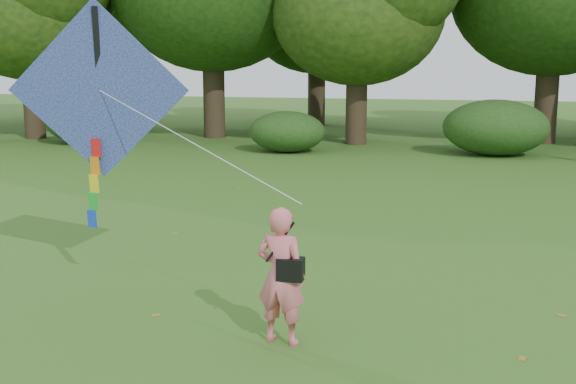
# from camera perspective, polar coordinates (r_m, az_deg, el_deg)

# --- Properties ---
(ground) EXTENTS (100.00, 100.00, 0.00)m
(ground) POSITION_cam_1_polar(r_m,az_deg,el_deg) (8.09, -0.53, -13.23)
(ground) COLOR #265114
(ground) RESTS_ON ground
(man_kite_flyer) EXTENTS (0.64, 0.47, 1.61)m
(man_kite_flyer) POSITION_cam_1_polar(r_m,az_deg,el_deg) (8.31, -0.56, -6.63)
(man_kite_flyer) COLOR #E56B7A
(man_kite_flyer) RESTS_ON ground
(bystander_left) EXTENTS (0.91, 0.89, 1.48)m
(bystander_left) POSITION_cam_1_polar(r_m,az_deg,el_deg) (27.68, -12.82, 5.13)
(bystander_left) COLOR #252A31
(bystander_left) RESTS_ON ground
(crossbody_bag) EXTENTS (0.43, 0.20, 0.68)m
(crossbody_bag) POSITION_cam_1_polar(r_m,az_deg,el_deg) (8.22, 0.18, -6.04)
(crossbody_bag) COLOR black
(crossbody_bag) RESTS_ON ground
(flying_kite) EXTENTS (4.45, 1.93, 3.22)m
(flying_kite) POSITION_cam_1_polar(r_m,az_deg,el_deg) (10.47, -14.69, 7.55)
(flying_kite) COLOR #2654A7
(flying_kite) RESTS_ON ground
(shrub_band) EXTENTS (39.15, 3.22, 1.88)m
(shrub_band) POSITION_cam_1_polar(r_m,az_deg,el_deg) (25.03, 7.55, 5.01)
(shrub_band) COLOR #264919
(shrub_band) RESTS_ON ground
(fallen_leaves) EXTENTS (10.10, 15.36, 0.01)m
(fallen_leaves) POSITION_cam_1_polar(r_m,az_deg,el_deg) (12.28, 1.40, -4.79)
(fallen_leaves) COLOR olive
(fallen_leaves) RESTS_ON ground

